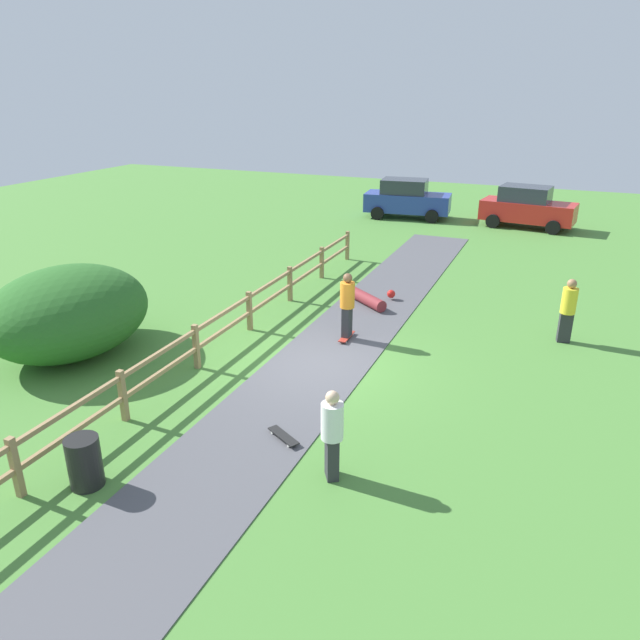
% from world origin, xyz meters
% --- Properties ---
extents(ground_plane, '(60.00, 60.00, 0.00)m').
position_xyz_m(ground_plane, '(0.00, 0.00, 0.00)').
color(ground_plane, '#4C8438').
extents(asphalt_path, '(2.40, 28.00, 0.02)m').
position_xyz_m(asphalt_path, '(0.00, 0.00, 0.01)').
color(asphalt_path, '#515156').
rests_on(asphalt_path, ground_plane).
extents(wooden_fence, '(0.12, 18.12, 1.10)m').
position_xyz_m(wooden_fence, '(-2.60, 0.00, 0.67)').
color(wooden_fence, '#997A51').
rests_on(wooden_fence, ground_plane).
extents(bush_large, '(3.50, 4.20, 2.18)m').
position_xyz_m(bush_large, '(-5.95, -1.74, 1.09)').
color(bush_large, '#286023').
rests_on(bush_large, ground_plane).
extents(trash_bin, '(0.56, 0.56, 0.90)m').
position_xyz_m(trash_bin, '(-1.80, -5.78, 0.45)').
color(trash_bin, black).
rests_on(trash_bin, ground_plane).
extents(skater_riding, '(0.39, 0.80, 1.81)m').
position_xyz_m(skater_riding, '(0.09, 1.67, 1.03)').
color(skater_riding, '#B23326').
rests_on(skater_riding, asphalt_path).
extents(skater_fallen, '(1.50, 1.50, 0.36)m').
position_xyz_m(skater_fallen, '(-0.23, 4.45, 0.20)').
color(skater_fallen, maroon).
rests_on(skater_fallen, asphalt_path).
extents(skateboard_loose, '(0.79, 0.58, 0.08)m').
position_xyz_m(skateboard_loose, '(0.64, -3.29, 0.09)').
color(skateboard_loose, black).
rests_on(skateboard_loose, asphalt_path).
extents(bystander_white, '(0.52, 0.52, 1.66)m').
position_xyz_m(bystander_white, '(1.91, -4.00, 0.91)').
color(bystander_white, '#2D2D33').
rests_on(bystander_white, ground_plane).
extents(bystander_yellow, '(0.45, 0.45, 1.72)m').
position_xyz_m(bystander_yellow, '(5.37, 3.73, 0.94)').
color(bystander_yellow, '#2D2D33').
rests_on(bystander_yellow, ground_plane).
extents(parked_car_blue, '(4.35, 2.34, 1.92)m').
position_xyz_m(parked_car_blue, '(-2.55, 17.46, 0.96)').
color(parked_car_blue, '#283D99').
rests_on(parked_car_blue, ground_plane).
extents(parked_car_red, '(4.39, 2.42, 1.92)m').
position_xyz_m(parked_car_red, '(3.24, 17.48, 0.96)').
color(parked_car_red, red).
rests_on(parked_car_red, ground_plane).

